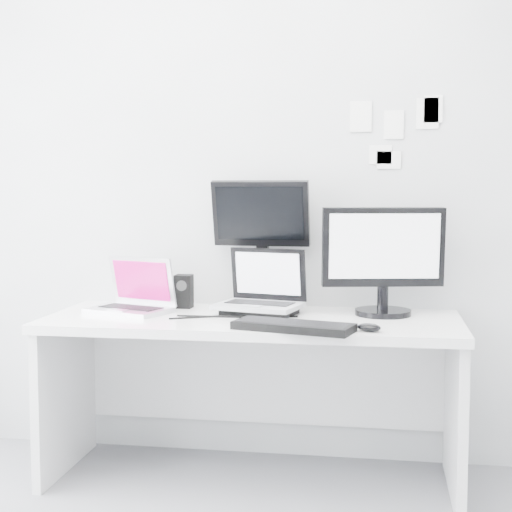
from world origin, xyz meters
The scene contains 15 objects.
back_wall centered at (0.00, 1.60, 1.35)m, with size 3.60×3.60×0.00m, color silver.
desk centered at (0.00, 1.25, 0.36)m, with size 1.80×0.70×0.73m, color white.
macbook centered at (-0.57, 1.28, 0.86)m, with size 0.35×0.26×0.26m, color silver.
speaker centered at (-0.36, 1.46, 0.81)m, with size 0.08×0.08×0.16m, color black.
dell_laptop centered at (0.02, 1.32, 0.88)m, with size 0.36×0.28×0.30m, color #A0A2A8.
rear_monitor centered at (0.00, 1.52, 1.04)m, with size 0.45×0.16×0.61m, color black.
samsung_monitor centered at (0.56, 1.40, 0.98)m, with size 0.54×0.25×0.50m, color black.
keyboard centered at (0.21, 0.97, 0.75)m, with size 0.48×0.17×0.03m, color black.
mouse centered at (0.51, 0.99, 0.75)m, with size 0.10×0.06×0.03m, color black.
wall_note_0 centered at (0.45, 1.59, 1.62)m, with size 0.10×0.00×0.14m, color white.
wall_note_1 centered at (0.60, 1.59, 1.58)m, with size 0.09×0.00×0.13m, color white.
wall_note_2 centered at (0.75, 1.59, 1.63)m, with size 0.10×0.00×0.14m, color white.
wall_note_3 centered at (0.58, 1.59, 1.42)m, with size 0.11×0.00×0.08m, color white.
wall_note_4 centered at (0.78, 1.59, 1.65)m, with size 0.08×0.00×0.12m, color white.
wall_note_5 centered at (0.54, 1.59, 1.44)m, with size 0.10×0.00×0.09m, color white.
Camera 1 is at (0.55, -2.01, 1.29)m, focal length 53.84 mm.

